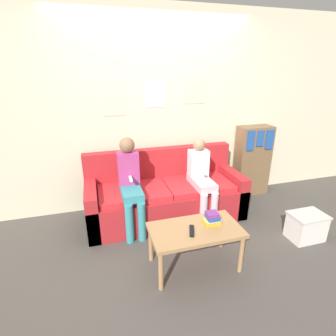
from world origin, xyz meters
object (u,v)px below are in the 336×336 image
person_left (130,181)px  storage_box (306,226)px  couch (165,196)px  person_right (202,177)px  bookshelf (252,160)px  tv_remote (192,231)px  coffee_table (195,233)px

person_left → storage_box: person_left is taller
couch → person_right: person_right is taller
bookshelf → couch: bearing=-168.6°
tv_remote → bookshelf: size_ratio=0.16×
person_right → bookshelf: bearing=25.1°
coffee_table → tv_remote: (-0.06, -0.04, 0.07)m
couch → bookshelf: bearing=11.4°
couch → coffee_table: couch is taller
storage_box → person_right: bearing=142.6°
person_right → bookshelf: (1.05, 0.49, -0.04)m
couch → person_right: bearing=-24.7°
tv_remote → bookshelf: 2.02m
person_left → person_right: bearing=-0.9°
couch → bookshelf: bookshelf is taller
bookshelf → person_left: bearing=-166.2°
person_left → couch: bearing=21.1°
couch → bookshelf: (1.47, 0.30, 0.25)m
person_left → person_right: 0.89m
couch → person_left: 0.61m
couch → tv_remote: 1.06m
person_left → bookshelf: size_ratio=1.06×
tv_remote → person_left: bearing=136.1°
couch → bookshelf: 1.52m
person_left → storage_box: size_ratio=2.85×
coffee_table → storage_box: size_ratio=2.22×
person_left → person_right: size_ratio=1.07×
couch → storage_box: bearing=-33.9°
tv_remote → storage_box: tv_remote is taller
person_right → bookshelf: 1.16m
coffee_table → bookshelf: bearing=42.1°
couch → coffee_table: 1.02m
couch → storage_box: 1.71m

